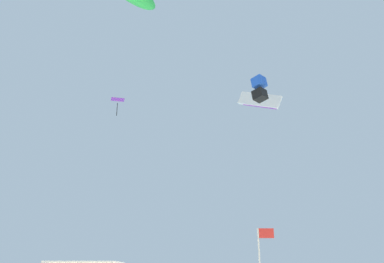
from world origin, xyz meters
The scene contains 3 objects.
kite_parafoil_white centered at (8.46, 25.76, 21.20)m, with size 5.01×3.02×3.39m.
kite_diamond_purple centered at (-8.88, 26.92, 21.72)m, with size 1.93×1.92×2.31m.
kite_box_blue centered at (7.59, 20.81, 20.35)m, with size 1.85×1.85×2.78m.
Camera 1 is at (0.32, -17.45, 1.82)m, focal length 36.72 mm.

